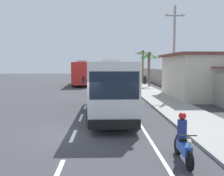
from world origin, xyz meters
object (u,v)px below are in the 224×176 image
object	(u,v)px
coach_bus_far_lane	(83,72)
motorcycle_trailing	(183,142)
palm_nearest	(148,62)
coach_bus_foreground	(111,85)
palm_third	(143,59)
motorcycle_beside_bus	(125,89)
utility_pole_mid	(174,50)
palm_second	(149,61)

from	to	relation	value
coach_bus_far_lane	motorcycle_trailing	bearing A→B (deg)	-79.22
motorcycle_trailing	palm_nearest	size ratio (longest dim) A/B	0.38
coach_bus_foreground	palm_third	size ratio (longest dim) A/B	2.01
coach_bus_far_lane	motorcycle_beside_bus	distance (m)	14.90
utility_pole_mid	palm_nearest	distance (m)	22.01
coach_bus_far_lane	motorcycle_beside_bus	size ratio (longest dim) A/B	5.53
motorcycle_trailing	palm_second	world-z (taller)	palm_second
coach_bus_far_lane	utility_pole_mid	size ratio (longest dim) A/B	1.20
coach_bus_foreground	utility_pole_mid	xyz separation A→B (m)	(6.50, 7.66, 2.79)
motorcycle_trailing	palm_second	xyz separation A→B (m)	(3.98, 27.15, 3.20)
coach_bus_far_lane	palm_third	world-z (taller)	palm_third
coach_bus_foreground	palm_second	bearing A→B (deg)	71.78
motorcycle_beside_bus	coach_bus_foreground	bearing A→B (deg)	-100.73
palm_second	palm_third	bearing A→B (deg)	89.92
motorcycle_trailing	palm_nearest	distance (m)	38.74
coach_bus_foreground	motorcycle_trailing	xyz separation A→B (m)	(2.15, -8.55, -1.25)
motorcycle_trailing	palm_third	bearing A→B (deg)	83.09
motorcycle_beside_bus	motorcycle_trailing	bearing A→B (deg)	-88.83
coach_bus_foreground	coach_bus_far_lane	xyz separation A→B (m)	(-3.88, 23.11, 0.13)
motorcycle_trailing	palm_third	world-z (taller)	palm_third
coach_bus_far_lane	palm_nearest	distance (m)	13.68
coach_bus_foreground	palm_third	distance (m)	25.19
coach_bus_foreground	motorcycle_trailing	size ratio (longest dim) A/B	5.84
palm_third	motorcycle_trailing	bearing A→B (deg)	-96.91
coach_bus_far_lane	motorcycle_trailing	size ratio (longest dim) A/B	5.54
utility_pole_mid	motorcycle_beside_bus	bearing A→B (deg)	159.83
motorcycle_beside_bus	palm_third	bearing A→B (deg)	73.76
coach_bus_foreground	palm_nearest	world-z (taller)	palm_nearest
motorcycle_trailing	palm_second	size ratio (longest dim) A/B	0.38
motorcycle_beside_bus	utility_pole_mid	distance (m)	6.44
palm_second	palm_nearest	bearing A→B (deg)	80.25
coach_bus_far_lane	palm_third	xyz separation A→B (m)	(10.01, 1.22, 2.18)
coach_bus_foreground	palm_nearest	size ratio (longest dim) A/B	2.22
motorcycle_beside_bus	palm_nearest	xyz separation A→B (m)	(6.24, 20.21, 3.21)
motorcycle_beside_bus	motorcycle_trailing	size ratio (longest dim) A/B	1.00
coach_bus_foreground	utility_pole_mid	world-z (taller)	utility_pole_mid
palm_nearest	palm_third	bearing A→B (deg)	-109.65
utility_pole_mid	palm_third	size ratio (longest dim) A/B	1.58
coach_bus_far_lane	coach_bus_foreground	bearing A→B (deg)	-80.46
motorcycle_trailing	palm_nearest	xyz separation A→B (m)	(5.87, 38.16, 3.21)
coach_bus_foreground	motorcycle_beside_bus	world-z (taller)	coach_bus_foreground
palm_nearest	palm_third	world-z (taller)	palm_third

